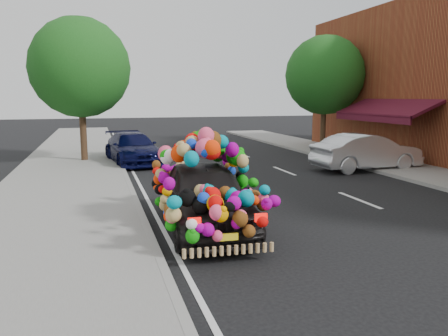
{
  "coord_description": "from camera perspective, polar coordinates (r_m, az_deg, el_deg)",
  "views": [
    {
      "loc": [
        -3.3,
        -10.2,
        2.83
      ],
      "look_at": [
        -0.24,
        0.18,
        1.05
      ],
      "focal_mm": 35.0,
      "sensor_mm": 36.0,
      "label": 1
    }
  ],
  "objects": [
    {
      "name": "ground",
      "position": [
        11.09,
        1.45,
        -5.46
      ],
      "size": [
        100.0,
        100.0,
        0.0
      ],
      "primitive_type": "plane",
      "color": "black",
      "rests_on": "ground"
    },
    {
      "name": "sidewalk",
      "position": [
        10.61,
        -21.38,
        -6.45
      ],
      "size": [
        4.0,
        60.0,
        0.12
      ],
      "primitive_type": "cube",
      "color": "gray",
      "rests_on": "ground"
    },
    {
      "name": "kerb",
      "position": [
        10.61,
        -10.79,
        -5.94
      ],
      "size": [
        0.15,
        60.0,
        0.13
      ],
      "primitive_type": "cube",
      "color": "gray",
      "rests_on": "ground"
    },
    {
      "name": "footpath_far",
      "position": [
        17.73,
        24.3,
        -0.5
      ],
      "size": [
        3.0,
        40.0,
        0.12
      ],
      "primitive_type": "cube",
      "color": "gray",
      "rests_on": "ground"
    },
    {
      "name": "lane_markings",
      "position": [
        12.63,
        17.22,
        -4.01
      ],
      "size": [
        6.0,
        50.0,
        0.01
      ],
      "primitive_type": null,
      "color": "silver",
      "rests_on": "ground"
    },
    {
      "name": "tree_near_sidewalk",
      "position": [
        19.74,
        -18.3,
        12.33
      ],
      "size": [
        4.2,
        4.2,
        6.13
      ],
      "color": "#332114",
      "rests_on": "ground"
    },
    {
      "name": "tree_far_b",
      "position": [
        23.17,
        13.04,
        11.71
      ],
      "size": [
        4.0,
        4.0,
        5.9
      ],
      "color": "#332114",
      "rests_on": "ground"
    },
    {
      "name": "plush_art_car",
      "position": [
        9.34,
        -2.5,
        -1.57
      ],
      "size": [
        2.31,
        4.53,
        2.08
      ],
      "rotation": [
        0.0,
        0.0,
        -0.06
      ],
      "color": "black",
      "rests_on": "ground"
    },
    {
      "name": "navy_sedan",
      "position": [
        19.04,
        -11.83,
        2.55
      ],
      "size": [
        2.42,
        4.69,
        1.3
      ],
      "primitive_type": "imported",
      "rotation": [
        0.0,
        0.0,
        0.14
      ],
      "color": "black",
      "rests_on": "ground"
    },
    {
      "name": "silver_hatchback",
      "position": [
        17.78,
        18.13,
        2.0
      ],
      "size": [
        4.36,
        1.72,
        1.41
      ],
      "primitive_type": "imported",
      "rotation": [
        0.0,
        0.0,
        1.62
      ],
      "color": "silver",
      "rests_on": "ground"
    }
  ]
}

